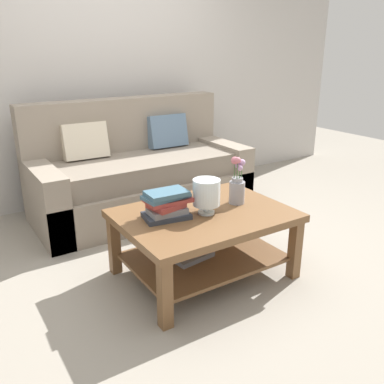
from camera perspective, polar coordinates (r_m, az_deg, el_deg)
ground_plane at (r=3.28m, az=-0.47°, el=-8.29°), size 10.00×10.00×0.00m
back_wall at (r=4.39m, az=-12.61°, el=16.74°), size 6.40×0.12×2.70m
couch at (r=3.99m, az=-7.36°, el=2.37°), size 2.00×0.90×1.06m
coffee_table at (r=2.83m, az=1.60°, el=-5.25°), size 1.13×0.84×0.47m
book_stack_main at (r=2.67m, az=-3.51°, el=-1.72°), size 0.33×0.24×0.18m
glass_hurricane_vase at (r=2.71m, az=2.00°, el=-0.17°), size 0.18×0.18×0.24m
flower_pitcher at (r=2.91m, az=6.25°, el=0.88°), size 0.11×0.11×0.34m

